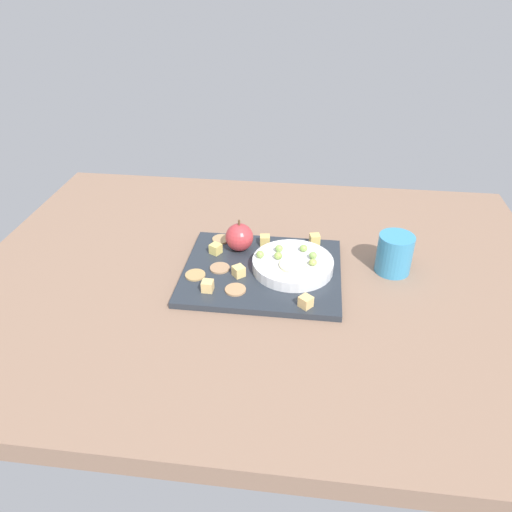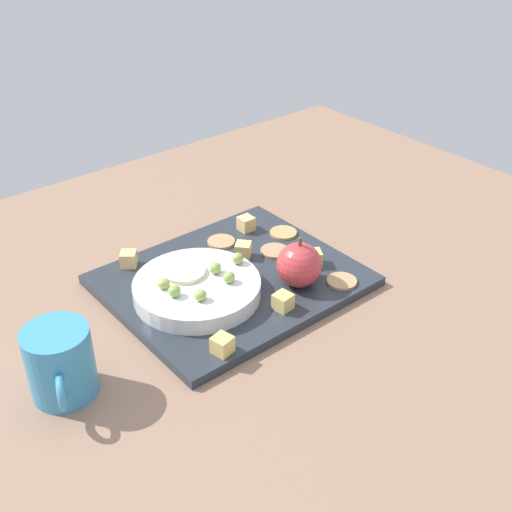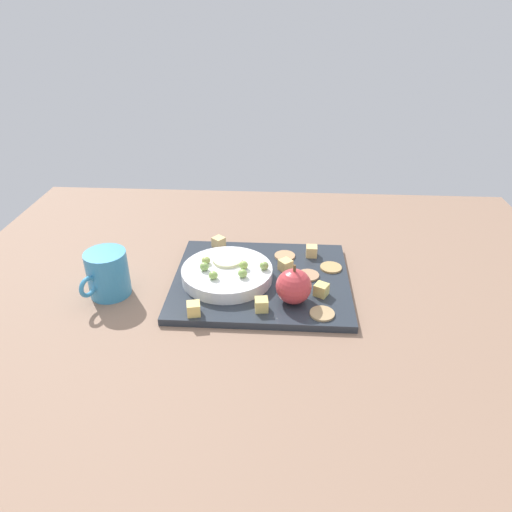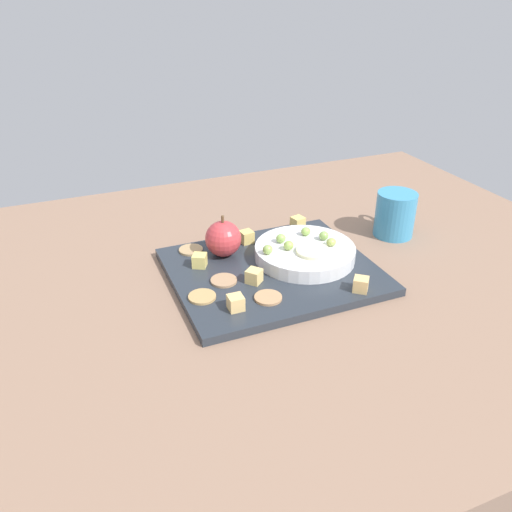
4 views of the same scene
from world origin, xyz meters
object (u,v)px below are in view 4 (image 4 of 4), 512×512
grape_2 (331,242)px  grape_3 (270,250)px  cheese_cube_5 (298,223)px  cracker_3 (191,250)px  apple_whole (223,239)px  cheese_cube_3 (254,276)px  serving_dish (305,253)px  cheese_cube_0 (236,303)px  cheese_cube_2 (200,260)px  cracker_1 (268,298)px  cup (395,214)px  grape_4 (281,238)px  grape_5 (289,246)px  grape_1 (324,236)px  platter (272,271)px  cracker_0 (224,280)px  grape_0 (306,231)px  cracker_2 (202,297)px  apple_slice_0 (313,251)px  cheese_cube_1 (361,284)px  cheese_cube_4 (246,237)px

grape_2 → grape_3: bearing=174.5°
cheese_cube_5 → cracker_3: 22.23cm
grape_2 → grape_3: grape_3 is taller
apple_whole → cheese_cube_3: size_ratio=2.83×
serving_dish → cheese_cube_0: size_ratio=7.75×
cheese_cube_2 → apple_whole: bearing=24.4°
cracker_1 → cup: size_ratio=0.41×
grape_3 → cheese_cube_2: bearing=156.1°
cheese_cube_0 → grape_4: (13.40, 12.97, 2.07)cm
cheese_cube_3 → grape_5: grape_5 is taller
grape_1 → cracker_1: bearing=-146.1°
cup → serving_dish: bearing=-168.6°
serving_dish → cheese_cube_3: (-11.25, -3.87, -0.07)cm
grape_2 → grape_4: size_ratio=1.00×
platter → grape_2: bearing=-3.9°
platter → cheese_cube_5: size_ratio=15.01×
platter → grape_1: grape_1 is taller
cracker_0 → grape_0: size_ratio=2.48×
cheese_cube_5 → cracker_1: cheese_cube_5 is taller
cracker_2 → cracker_3: 15.81cm
cheese_cube_0 → cheese_cube_3: same height
grape_2 → apple_slice_0: size_ratio=0.30×
cracker_0 → cracker_2: same height
platter → cup: bearing=10.2°
cheese_cube_3 → cracker_0: cheese_cube_3 is taller
cheese_cube_1 → cheese_cube_0: bearing=172.2°
cheese_cube_4 → grape_1: 14.56cm
cheese_cube_2 → grape_1: (22.06, -3.42, 2.07)cm
apple_whole → cheese_cube_4: size_ratio=2.83×
platter → cheese_cube_2: cheese_cube_2 is taller
cheese_cube_3 → cheese_cube_2: bearing=128.3°
apple_slice_0 → cup: 22.74cm
cheese_cube_4 → apple_slice_0: 14.48cm
cracker_0 → cheese_cube_5: bearing=33.8°
serving_dish → grape_3: (-6.93, -0.36, 2.02)cm
cheese_cube_2 → cracker_1: bearing=-63.7°
grape_4 → apple_whole: bearing=158.1°
cheese_cube_4 → apple_whole: bearing=-151.5°
platter → apple_whole: apple_whole is taller
cracker_1 → grape_3: bearing=64.7°
cheese_cube_0 → apple_slice_0: size_ratio=0.39×
cracker_1 → grape_3: 10.24cm
cheese_cube_3 → cheese_cube_5: size_ratio=1.00×
serving_dish → cracker_2: bearing=-166.1°
cracker_0 → serving_dish: bearing=6.5°
cheese_cube_2 → cheese_cube_3: 10.65cm
platter → grape_3: 3.95cm
cheese_cube_1 → grape_4: size_ratio=1.30×
grape_1 → grape_2: grape_1 is taller
platter → cracker_3: (-11.14, 11.21, 0.90)cm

